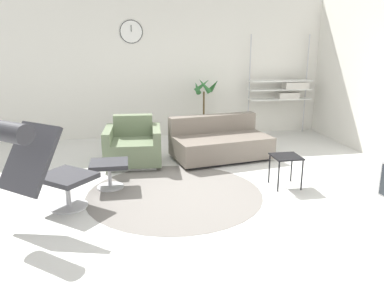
{
  "coord_description": "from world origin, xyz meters",
  "views": [
    {
      "loc": [
        -0.81,
        -4.85,
        1.9
      ],
      "look_at": [
        0.03,
        0.07,
        0.55
      ],
      "focal_mm": 35.0,
      "sensor_mm": 36.0,
      "label": 1
    }
  ],
  "objects_px": {
    "couch_low": "(220,143)",
    "shelf_unit": "(286,89)",
    "ottoman": "(109,168)",
    "potted_plant": "(204,116)",
    "armchair_red": "(133,147)",
    "lounge_chair": "(37,159)",
    "side_table": "(286,160)"
  },
  "relations": [
    {
      "from": "ottoman",
      "to": "couch_low",
      "type": "relative_size",
      "value": 0.29
    },
    {
      "from": "ottoman",
      "to": "side_table",
      "type": "xyz_separation_m",
      "value": [
        2.35,
        -0.36,
        0.1
      ]
    },
    {
      "from": "side_table",
      "to": "shelf_unit",
      "type": "relative_size",
      "value": 0.21
    },
    {
      "from": "couch_low",
      "to": "shelf_unit",
      "type": "distance_m",
      "value": 2.42
    },
    {
      "from": "side_table",
      "to": "couch_low",
      "type": "bearing_deg",
      "value": 111.42
    },
    {
      "from": "lounge_chair",
      "to": "potted_plant",
      "type": "bearing_deg",
      "value": 92.52
    },
    {
      "from": "armchair_red",
      "to": "side_table",
      "type": "height_order",
      "value": "armchair_red"
    },
    {
      "from": "potted_plant",
      "to": "armchair_red",
      "type": "bearing_deg",
      "value": -134.98
    },
    {
      "from": "lounge_chair",
      "to": "side_table",
      "type": "xyz_separation_m",
      "value": [
        3.05,
        0.48,
        -0.32
      ]
    },
    {
      "from": "ottoman",
      "to": "side_table",
      "type": "height_order",
      "value": "side_table"
    },
    {
      "from": "lounge_chair",
      "to": "shelf_unit",
      "type": "distance_m",
      "value": 5.47
    },
    {
      "from": "armchair_red",
      "to": "lounge_chair",
      "type": "bearing_deg",
      "value": 63.79
    },
    {
      "from": "lounge_chair",
      "to": "side_table",
      "type": "bearing_deg",
      "value": 48.7
    },
    {
      "from": "side_table",
      "to": "shelf_unit",
      "type": "distance_m",
      "value": 3.21
    },
    {
      "from": "couch_low",
      "to": "potted_plant",
      "type": "height_order",
      "value": "potted_plant"
    },
    {
      "from": "side_table",
      "to": "potted_plant",
      "type": "bearing_deg",
      "value": 101.06
    },
    {
      "from": "armchair_red",
      "to": "couch_low",
      "type": "bearing_deg",
      "value": -173.25
    },
    {
      "from": "lounge_chair",
      "to": "ottoman",
      "type": "bearing_deg",
      "value": 90.0
    },
    {
      "from": "ottoman",
      "to": "potted_plant",
      "type": "xyz_separation_m",
      "value": [
        1.8,
        2.45,
        0.2
      ]
    },
    {
      "from": "couch_low",
      "to": "potted_plant",
      "type": "distance_m",
      "value": 1.4
    },
    {
      "from": "ottoman",
      "to": "potted_plant",
      "type": "relative_size",
      "value": 0.4
    },
    {
      "from": "armchair_red",
      "to": "shelf_unit",
      "type": "height_order",
      "value": "shelf_unit"
    },
    {
      "from": "armchair_red",
      "to": "potted_plant",
      "type": "bearing_deg",
      "value": -131.61
    },
    {
      "from": "couch_low",
      "to": "ottoman",
      "type": "bearing_deg",
      "value": 20.55
    },
    {
      "from": "armchair_red",
      "to": "ottoman",
      "type": "bearing_deg",
      "value": 74.45
    },
    {
      "from": "lounge_chair",
      "to": "armchair_red",
      "type": "height_order",
      "value": "lounge_chair"
    },
    {
      "from": "potted_plant",
      "to": "shelf_unit",
      "type": "bearing_deg",
      "value": 3.31
    },
    {
      "from": "armchair_red",
      "to": "side_table",
      "type": "relative_size",
      "value": 2.12
    },
    {
      "from": "lounge_chair",
      "to": "shelf_unit",
      "type": "height_order",
      "value": "shelf_unit"
    },
    {
      "from": "lounge_chair",
      "to": "couch_low",
      "type": "distance_m",
      "value": 3.17
    },
    {
      "from": "ottoman",
      "to": "potted_plant",
      "type": "bearing_deg",
      "value": 53.69
    },
    {
      "from": "couch_low",
      "to": "shelf_unit",
      "type": "height_order",
      "value": "shelf_unit"
    }
  ]
}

